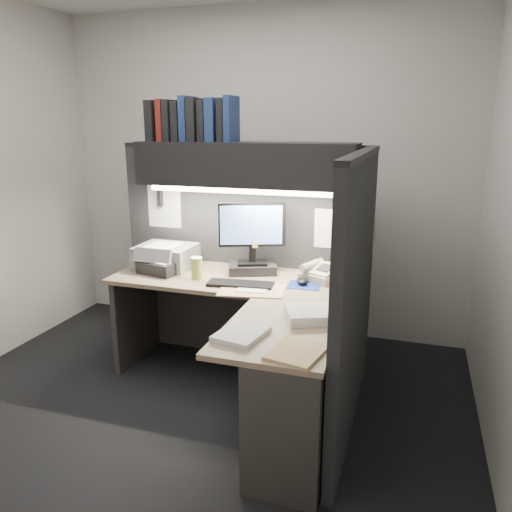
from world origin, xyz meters
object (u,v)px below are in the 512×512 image
telephone (321,274)px  notebook_stack (162,266)px  coffee_cup (197,269)px  printer (166,256)px  overhead_shelf (246,164)px  monitor (252,246)px  desk (253,355)px  keyboard (241,284)px

telephone → notebook_stack: 1.15m
coffee_cup → printer: printer is taller
overhead_shelf → monitor: (0.06, -0.05, -0.57)m
overhead_shelf → monitor: overhead_shelf is taller
coffee_cup → printer: 0.40m
overhead_shelf → telephone: size_ratio=6.53×
printer → notebook_stack: (0.03, -0.14, -0.04)m
monitor → coffee_cup: monitor is taller
desk → printer: bearing=143.9°
keyboard → notebook_stack: (-0.65, 0.12, 0.03)m
notebook_stack → desk: bearing=-31.0°
desk → monitor: bearing=108.6°
coffee_cup → notebook_stack: size_ratio=0.50×
desk → printer: size_ratio=4.13×
desk → notebook_stack: (-0.87, 0.52, 0.33)m
coffee_cup → telephone: bearing=15.7°
keyboard → desk: bearing=-67.1°
telephone → notebook_stack: (-1.13, -0.17, -0.00)m
printer → notebook_stack: bearing=-75.5°
desk → keyboard: (-0.22, 0.40, 0.30)m
monitor → coffee_cup: size_ratio=3.57×
monitor → telephone: size_ratio=2.15×
keyboard → coffee_cup: bearing=165.0°
telephone → printer: size_ratio=0.58×
telephone → coffee_cup: bearing=-141.7°
desk → printer: (-0.90, 0.66, 0.37)m
telephone → overhead_shelf: bearing=-163.8°
coffee_cup → overhead_shelf: bearing=48.7°
overhead_shelf → coffee_cup: size_ratio=10.84×
monitor → telephone: 0.53m
desk → notebook_stack: 1.06m
monitor → notebook_stack: monitor is taller
telephone → coffee_cup: (-0.83, -0.23, 0.03)m
notebook_stack → coffee_cup: bearing=-12.0°
overhead_shelf → monitor: bearing=-37.5°
printer → notebook_stack: printer is taller
keyboard → telephone: 0.56m
monitor → coffee_cup: bearing=-163.8°
coffee_cup → desk: bearing=-39.2°
monitor → notebook_stack: (-0.63, -0.18, -0.16)m
monitor → printer: 0.68m
desk → overhead_shelf: size_ratio=1.10×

